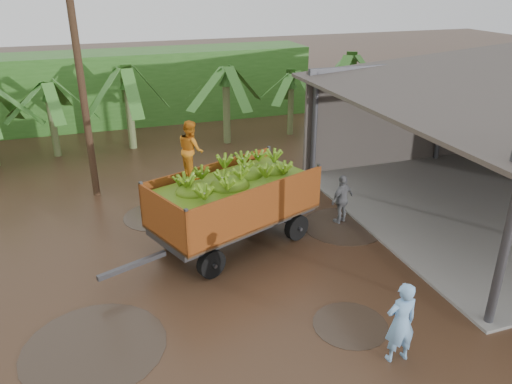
% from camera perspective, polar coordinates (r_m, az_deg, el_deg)
% --- Properties ---
extents(ground, '(100.00, 100.00, 0.00)m').
position_cam_1_polar(ground, '(13.07, -4.47, -9.85)').
color(ground, black).
rests_on(ground, ground).
extents(hedge_north, '(22.00, 3.00, 3.60)m').
position_cam_1_polar(hedge_north, '(27.14, -17.61, 11.15)').
color(hedge_north, '#2D661E').
rests_on(hedge_north, ground).
extents(banana_trailer, '(6.44, 3.81, 3.72)m').
position_cam_1_polar(banana_trailer, '(13.97, -2.62, -0.84)').
color(banana_trailer, '#BC571A').
rests_on(banana_trailer, ground).
extents(man_blue, '(0.68, 0.46, 1.81)m').
position_cam_1_polar(man_blue, '(10.54, 16.21, -14.12)').
color(man_blue, '#7FB3E8').
rests_on(man_blue, ground).
extents(man_grey, '(1.01, 0.72, 1.59)m').
position_cam_1_polar(man_grey, '(15.69, 9.82, -0.79)').
color(man_grey, slate).
rests_on(man_grey, ground).
extents(utility_pole, '(1.20, 0.24, 7.60)m').
position_cam_1_polar(utility_pole, '(17.49, -19.29, 11.37)').
color(utility_pole, '#47301E').
rests_on(utility_pole, ground).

